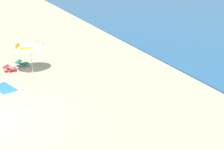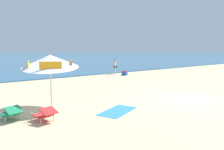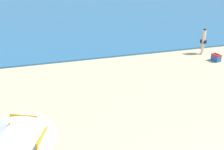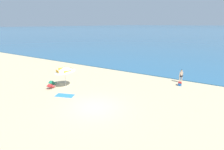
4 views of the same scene
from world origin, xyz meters
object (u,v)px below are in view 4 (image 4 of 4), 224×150
(beach_towel, at_px, (65,95))
(person_standing_near_shore, at_px, (181,75))
(beach_umbrella_striped_main, at_px, (65,69))
(cooler_box, at_px, (180,84))
(lounge_chair_beside_umbrella, at_px, (52,83))
(lounge_chair_under_umbrella, at_px, (51,86))

(beach_towel, bearing_deg, person_standing_near_shore, 49.62)
(beach_umbrella_striped_main, relative_size, person_standing_near_shore, 2.03)
(beach_umbrella_striped_main, bearing_deg, cooler_box, 33.31)
(lounge_chair_beside_umbrella, xyz_separation_m, beach_towel, (3.57, -1.53, -0.27))
(lounge_chair_under_umbrella, height_order, cooler_box, lounge_chair_under_umbrella)
(lounge_chair_under_umbrella, relative_size, beach_towel, 0.53)
(lounge_chair_beside_umbrella, xyz_separation_m, cooler_box, (12.47, 7.52, -0.07))
(person_standing_near_shore, distance_m, beach_towel, 13.51)
(person_standing_near_shore, bearing_deg, lounge_chair_under_umbrella, -139.93)
(beach_umbrella_striped_main, distance_m, cooler_box, 13.03)
(beach_towel, bearing_deg, lounge_chair_under_umbrella, 166.88)
(lounge_chair_beside_umbrella, distance_m, cooler_box, 14.57)
(lounge_chair_under_umbrella, distance_m, lounge_chair_beside_umbrella, 1.23)
(beach_umbrella_striped_main, relative_size, lounge_chair_beside_umbrella, 3.27)
(lounge_chair_under_umbrella, xyz_separation_m, beach_towel, (2.72, -0.63, -0.27))
(beach_umbrella_striped_main, relative_size, cooler_box, 5.63)
(cooler_box, xyz_separation_m, beach_towel, (-8.90, -9.05, -0.20))
(beach_umbrella_striped_main, relative_size, beach_towel, 1.77)
(lounge_chair_under_umbrella, distance_m, cooler_box, 14.35)
(lounge_chair_beside_umbrella, relative_size, cooler_box, 1.72)
(lounge_chair_beside_umbrella, distance_m, person_standing_near_shore, 15.10)
(lounge_chair_under_umbrella, relative_size, lounge_chair_beside_umbrella, 0.98)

